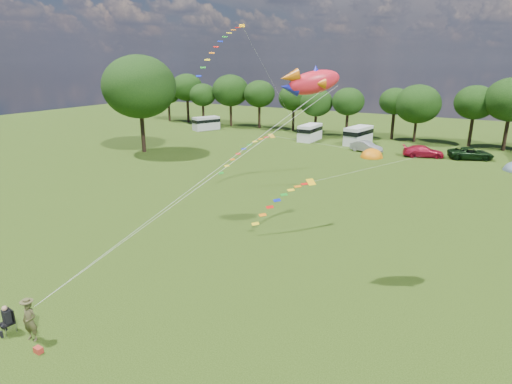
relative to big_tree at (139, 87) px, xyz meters
The scene contains 17 objects.
ground_plane 42.02m from the big_tree, 43.03° to the right, with size 180.00×180.00×0.00m, color black.
tree_line 44.52m from the big_tree, 37.40° to the left, with size 102.98×10.98×10.27m.
big_tree is the anchor object (origin of this frame).
car_b 32.64m from the big_tree, 29.86° to the left, with size 1.61×4.30×1.52m, color gray.
car_c 39.48m from the big_tree, 25.14° to the left, with size 2.14×5.09×1.53m, color #AA112A.
car_d 45.23m from the big_tree, 24.07° to the left, with size 2.58×5.70×1.55m, color black.
campervan_a 22.56m from the big_tree, 101.92° to the left, with size 3.90×5.37×2.42m.
campervan_b 27.39m from the big_tree, 50.35° to the left, with size 2.27×5.28×2.58m.
campervan_c 33.11m from the big_tree, 40.24° to the left, with size 3.24×5.90×2.74m.
tent_orange 32.96m from the big_tree, 23.64° to the left, with size 3.00×3.28×2.34m.
kite_flyer 43.91m from the big_tree, 52.62° to the right, with size 0.73×0.48×2.00m, color #4C4828.
camp_chair 43.23m from the big_tree, 54.37° to the right, with size 0.66×0.66×1.46m.
kite_bag 45.08m from the big_tree, 51.84° to the right, with size 0.39×0.26×0.28m, color #B53223.
fish_kite 40.46m from the big_tree, 32.08° to the right, with size 3.35×2.96×1.90m.
streamer_kite_a 15.94m from the big_tree, ahead, with size 3.41×5.61×5.79m.
streamer_kite_b 23.21m from the big_tree, 17.10° to the right, with size 4.18×4.72×3.81m.
streamer_kite_c 34.75m from the big_tree, 27.22° to the right, with size 3.17×5.04×2.82m.
Camera 1 is at (13.81, -15.84, 12.52)m, focal length 30.00 mm.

